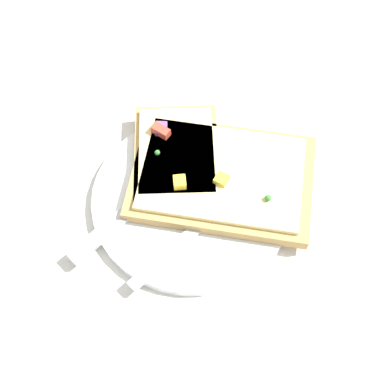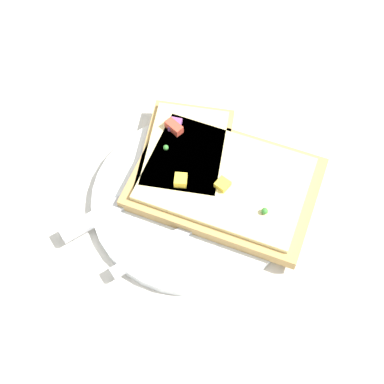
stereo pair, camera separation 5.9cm
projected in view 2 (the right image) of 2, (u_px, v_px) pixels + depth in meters
The scene contains 7 objects.
ground_plane at pixel (192, 202), 0.61m from camera, with size 4.00×4.00×0.00m, color beige.
plate at pixel (192, 199), 0.61m from camera, with size 0.23×0.23×0.01m.
fork at pixel (198, 220), 0.58m from camera, with size 0.11×0.18×0.01m.
knife at pixel (138, 194), 0.60m from camera, with size 0.13×0.21×0.01m.
pizza_slice_main at pixel (225, 182), 0.60m from camera, with size 0.22×0.16×0.03m.
pizza_slice_corner at pixel (185, 152), 0.62m from camera, with size 0.13×0.16×0.03m.
crumb_scatter at pixel (175, 175), 0.61m from camera, with size 0.02×0.05×0.01m.
Camera 2 is at (-0.14, 0.26, 0.53)m, focal length 50.00 mm.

